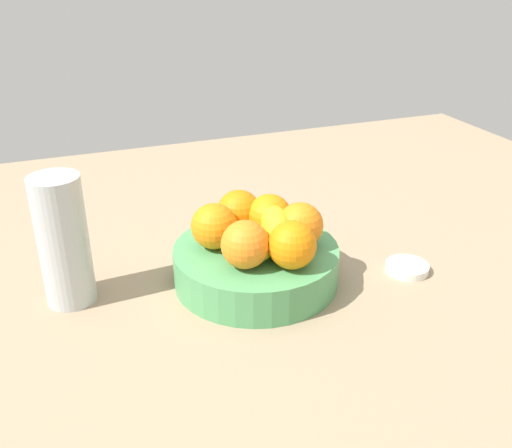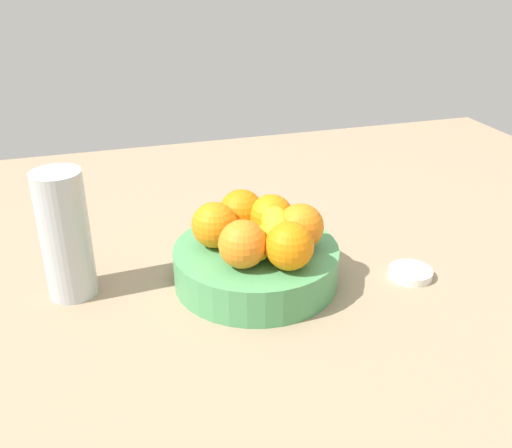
% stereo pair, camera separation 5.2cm
% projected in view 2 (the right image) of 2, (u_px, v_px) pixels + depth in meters
% --- Properties ---
extents(ground_plane, '(1.80, 1.40, 0.03)m').
position_uv_depth(ground_plane, '(250.00, 284.00, 0.91)').
color(ground_plane, '#978064').
extents(fruit_bowl, '(0.25, 0.25, 0.06)m').
position_uv_depth(fruit_bowl, '(256.00, 264.00, 0.88)').
color(fruit_bowl, '#4D9A5C').
rests_on(fruit_bowl, ground_plane).
extents(orange_front_left, '(0.07, 0.07, 0.07)m').
position_uv_depth(orange_front_left, '(215.00, 225.00, 0.86)').
color(orange_front_left, orange).
rests_on(orange_front_left, fruit_bowl).
extents(orange_front_right, '(0.07, 0.07, 0.07)m').
position_uv_depth(orange_front_right, '(243.00, 244.00, 0.80)').
color(orange_front_right, orange).
rests_on(orange_front_right, fruit_bowl).
extents(orange_center, '(0.07, 0.07, 0.07)m').
position_uv_depth(orange_center, '(289.00, 246.00, 0.80)').
color(orange_center, orange).
rests_on(orange_center, fruit_bowl).
extents(orange_back_left, '(0.07, 0.07, 0.07)m').
position_uv_depth(orange_back_left, '(301.00, 227.00, 0.85)').
color(orange_back_left, orange).
rests_on(orange_back_left, fruit_bowl).
extents(orange_back_right, '(0.07, 0.07, 0.07)m').
position_uv_depth(orange_back_right, '(271.00, 217.00, 0.89)').
color(orange_back_right, orange).
rests_on(orange_back_right, fruit_bowl).
extents(orange_top_stack, '(0.07, 0.07, 0.07)m').
position_uv_depth(orange_top_stack, '(240.00, 211.00, 0.90)').
color(orange_top_stack, orange).
rests_on(orange_top_stack, fruit_bowl).
extents(banana_bunch, '(0.12, 0.18, 0.06)m').
position_uv_depth(banana_bunch, '(273.00, 227.00, 0.86)').
color(banana_bunch, yellow).
rests_on(banana_bunch, fruit_bowl).
extents(thermos_tumbler, '(0.07, 0.07, 0.19)m').
position_uv_depth(thermos_tumbler, '(65.00, 235.00, 0.82)').
color(thermos_tumbler, silver).
rests_on(thermos_tumbler, ground_plane).
extents(jar_lid, '(0.07, 0.07, 0.01)m').
position_uv_depth(jar_lid, '(410.00, 273.00, 0.90)').
color(jar_lid, white).
rests_on(jar_lid, ground_plane).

